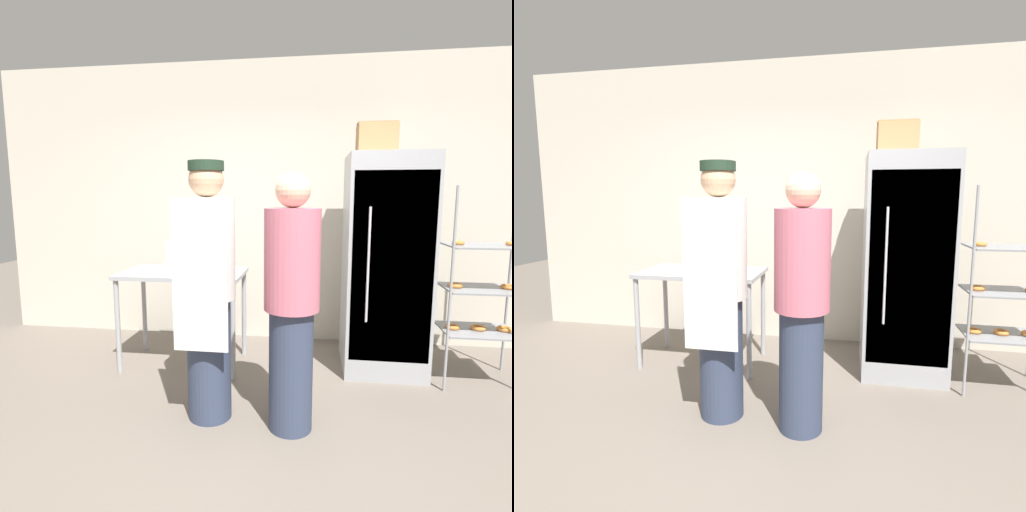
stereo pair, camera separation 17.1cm
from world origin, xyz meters
TOP-DOWN VIEW (x-y plane):
  - ground_plane at (0.00, 0.00)m, footprint 14.00×14.00m
  - back_wall at (0.00, 2.21)m, footprint 6.40×0.12m
  - refrigerator at (0.92, 1.49)m, footprint 0.70×0.72m
  - baking_rack at (1.67, 1.33)m, footprint 0.66×0.51m
  - prep_counter at (-0.88, 1.33)m, footprint 1.10×0.64m
  - donut_box at (-0.96, 1.40)m, footprint 0.29×0.22m
  - blender_pitcher at (-0.64, 1.53)m, footprint 0.14×0.14m
  - cardboard_storage_box at (0.82, 1.59)m, footprint 0.33×0.27m
  - person_baker at (-0.42, 0.47)m, footprint 0.38×0.39m
  - person_customer at (0.15, 0.40)m, footprint 0.36×0.36m

SIDE VIEW (x-z plane):
  - ground_plane at x=0.00m, z-range 0.00..0.00m
  - prep_counter at x=-0.88m, z-range 0.33..1.20m
  - baking_rack at x=1.67m, z-range -0.03..1.59m
  - person_customer at x=0.15m, z-range 0.02..1.71m
  - donut_box at x=-0.96m, z-range 0.79..1.05m
  - person_baker at x=-0.42m, z-range 0.04..1.81m
  - refrigerator at x=0.92m, z-range 0.00..1.90m
  - blender_pitcher at x=-0.64m, z-range 0.86..1.12m
  - back_wall at x=0.00m, z-range 0.00..2.94m
  - cardboard_storage_box at x=0.82m, z-range 1.90..2.18m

